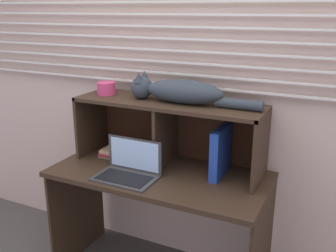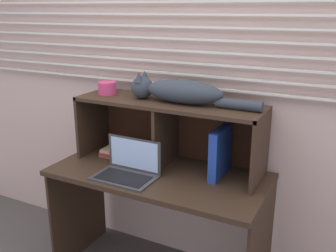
{
  "view_description": "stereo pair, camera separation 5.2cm",
  "coord_description": "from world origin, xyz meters",
  "px_view_note": "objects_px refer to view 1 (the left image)",
  "views": [
    {
      "loc": [
        0.95,
        -1.64,
        1.68
      ],
      "look_at": [
        0.0,
        0.33,
        1.0
      ],
      "focal_mm": 40.76,
      "sensor_mm": 36.0,
      "label": 1
    },
    {
      "loc": [
        1.0,
        -1.62,
        1.68
      ],
      "look_at": [
        0.0,
        0.33,
        1.0
      ],
      "focal_mm": 40.76,
      "sensor_mm": 36.0,
      "label": 2
    }
  ],
  "objects_px": {
    "small_basket": "(106,88)",
    "binder_upright": "(221,152)",
    "cat": "(178,91)",
    "book_stack": "(117,151)",
    "laptop": "(128,169)"
  },
  "relations": [
    {
      "from": "small_basket",
      "to": "binder_upright",
      "type": "bearing_deg",
      "value": 0.0
    },
    {
      "from": "cat",
      "to": "small_basket",
      "type": "bearing_deg",
      "value": 180.0
    },
    {
      "from": "cat",
      "to": "book_stack",
      "type": "xyz_separation_m",
      "value": [
        -0.44,
        0.0,
        -0.45
      ]
    },
    {
      "from": "binder_upright",
      "to": "small_basket",
      "type": "relative_size",
      "value": 2.47
    },
    {
      "from": "book_stack",
      "to": "small_basket",
      "type": "xyz_separation_m",
      "value": [
        -0.06,
        -0.0,
        0.42
      ]
    },
    {
      "from": "cat",
      "to": "binder_upright",
      "type": "bearing_deg",
      "value": 0.0
    },
    {
      "from": "binder_upright",
      "to": "book_stack",
      "type": "height_order",
      "value": "binder_upright"
    },
    {
      "from": "cat",
      "to": "laptop",
      "type": "distance_m",
      "value": 0.54
    },
    {
      "from": "laptop",
      "to": "binder_upright",
      "type": "relative_size",
      "value": 1.23
    },
    {
      "from": "binder_upright",
      "to": "book_stack",
      "type": "distance_m",
      "value": 0.72
    },
    {
      "from": "laptop",
      "to": "binder_upright",
      "type": "xyz_separation_m",
      "value": [
        0.47,
        0.25,
        0.1
      ]
    },
    {
      "from": "cat",
      "to": "binder_upright",
      "type": "distance_m",
      "value": 0.43
    },
    {
      "from": "binder_upright",
      "to": "cat",
      "type": "bearing_deg",
      "value": 180.0
    },
    {
      "from": "laptop",
      "to": "book_stack",
      "type": "bearing_deg",
      "value": 133.77
    },
    {
      "from": "book_stack",
      "to": "small_basket",
      "type": "distance_m",
      "value": 0.42
    }
  ]
}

